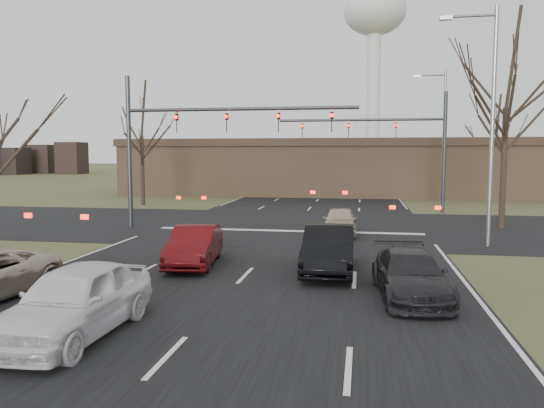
{
  "coord_description": "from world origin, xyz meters",
  "views": [
    {
      "loc": [
        3.7,
        -13.48,
        3.97
      ],
      "look_at": [
        0.24,
        6.73,
        2.0
      ],
      "focal_mm": 35.0,
      "sensor_mm": 36.0,
      "label": 1
    }
  ],
  "objects_px": {
    "mast_arm_near": "(188,132)",
    "car_red_ahead": "(194,246)",
    "car_silver_ahead": "(340,221)",
    "mast_arm_far": "(401,137)",
    "water_tower": "(375,22)",
    "streetlight_right_far": "(441,131)",
    "car_white_sedan": "(75,300)",
    "car_black_hatch": "(329,249)",
    "building": "(345,167)",
    "streetlight_right_near": "(488,114)",
    "car_charcoal_sedan": "(410,275)"
  },
  "relations": [
    {
      "from": "car_charcoal_sedan",
      "to": "streetlight_right_near",
      "type": "bearing_deg",
      "value": 61.31
    },
    {
      "from": "streetlight_right_near",
      "to": "streetlight_right_far",
      "type": "xyz_separation_m",
      "value": [
        0.5,
        17.0,
        0.0
      ]
    },
    {
      "from": "car_white_sedan",
      "to": "mast_arm_near",
      "type": "bearing_deg",
      "value": 101.39
    },
    {
      "from": "mast_arm_far",
      "to": "car_red_ahead",
      "type": "bearing_deg",
      "value": -114.09
    },
    {
      "from": "streetlight_right_far",
      "to": "car_black_hatch",
      "type": "relative_size",
      "value": 2.14
    },
    {
      "from": "mast_arm_far",
      "to": "car_red_ahead",
      "type": "xyz_separation_m",
      "value": [
        -8.33,
        -18.64,
        -4.32
      ]
    },
    {
      "from": "building",
      "to": "mast_arm_far",
      "type": "height_order",
      "value": "mast_arm_far"
    },
    {
      "from": "car_silver_ahead",
      "to": "mast_arm_far",
      "type": "bearing_deg",
      "value": 71.24
    },
    {
      "from": "building",
      "to": "car_white_sedan",
      "type": "relative_size",
      "value": 9.12
    },
    {
      "from": "streetlight_right_far",
      "to": "car_red_ahead",
      "type": "bearing_deg",
      "value": -116.87
    },
    {
      "from": "mast_arm_near",
      "to": "mast_arm_far",
      "type": "height_order",
      "value": "same"
    },
    {
      "from": "water_tower",
      "to": "car_red_ahead",
      "type": "distance_m",
      "value": 121.03
    },
    {
      "from": "streetlight_right_far",
      "to": "car_red_ahead",
      "type": "distance_m",
      "value": 25.84
    },
    {
      "from": "building",
      "to": "mast_arm_near",
      "type": "xyz_separation_m",
      "value": [
        -7.23,
        -25.0,
        2.41
      ]
    },
    {
      "from": "building",
      "to": "mast_arm_near",
      "type": "bearing_deg",
      "value": -106.13
    },
    {
      "from": "streetlight_right_near",
      "to": "building",
      "type": "bearing_deg",
      "value": 103.69
    },
    {
      "from": "mast_arm_far",
      "to": "streetlight_right_far",
      "type": "distance_m",
      "value": 5.12
    },
    {
      "from": "streetlight_right_near",
      "to": "car_charcoal_sedan",
      "type": "bearing_deg",
      "value": -113.37
    },
    {
      "from": "water_tower",
      "to": "car_red_ahead",
      "type": "relative_size",
      "value": 10.54
    },
    {
      "from": "streetlight_right_far",
      "to": "car_white_sedan",
      "type": "bearing_deg",
      "value": -111.27
    },
    {
      "from": "streetlight_right_near",
      "to": "car_silver_ahead",
      "type": "xyz_separation_m",
      "value": [
        -6.17,
        2.31,
        -4.91
      ]
    },
    {
      "from": "car_red_ahead",
      "to": "car_black_hatch",
      "type": "bearing_deg",
      "value": -10.39
    },
    {
      "from": "water_tower",
      "to": "car_charcoal_sedan",
      "type": "relative_size",
      "value": 10.15
    },
    {
      "from": "car_black_hatch",
      "to": "car_silver_ahead",
      "type": "bearing_deg",
      "value": 88.77
    },
    {
      "from": "car_silver_ahead",
      "to": "streetlight_right_far",
      "type": "bearing_deg",
      "value": 65.09
    },
    {
      "from": "car_white_sedan",
      "to": "car_charcoal_sedan",
      "type": "relative_size",
      "value": 1.06
    },
    {
      "from": "water_tower",
      "to": "mast_arm_near",
      "type": "bearing_deg",
      "value": -95.99
    },
    {
      "from": "car_white_sedan",
      "to": "car_black_hatch",
      "type": "relative_size",
      "value": 0.99
    },
    {
      "from": "car_red_ahead",
      "to": "car_silver_ahead",
      "type": "relative_size",
      "value": 1.06
    },
    {
      "from": "water_tower",
      "to": "streetlight_right_far",
      "type": "bearing_deg",
      "value": -87.95
    },
    {
      "from": "mast_arm_far",
      "to": "streetlight_right_near",
      "type": "xyz_separation_m",
      "value": [
        2.64,
        -13.0,
        0.57
      ]
    },
    {
      "from": "mast_arm_near",
      "to": "car_silver_ahead",
      "type": "relative_size",
      "value": 3.05
    },
    {
      "from": "building",
      "to": "car_silver_ahead",
      "type": "distance_m",
      "value": 25.78
    },
    {
      "from": "mast_arm_near",
      "to": "car_silver_ahead",
      "type": "distance_m",
      "value": 9.05
    },
    {
      "from": "mast_arm_near",
      "to": "mast_arm_far",
      "type": "relative_size",
      "value": 1.09
    },
    {
      "from": "building",
      "to": "streetlight_right_far",
      "type": "height_order",
      "value": "streetlight_right_far"
    },
    {
      "from": "car_black_hatch",
      "to": "car_charcoal_sedan",
      "type": "height_order",
      "value": "car_black_hatch"
    },
    {
      "from": "car_charcoal_sedan",
      "to": "car_red_ahead",
      "type": "xyz_separation_m",
      "value": [
        -7.19,
        3.11,
        0.06
      ]
    },
    {
      "from": "mast_arm_far",
      "to": "car_charcoal_sedan",
      "type": "bearing_deg",
      "value": -93.0
    },
    {
      "from": "mast_arm_near",
      "to": "car_charcoal_sedan",
      "type": "distance_m",
      "value": 16.22
    },
    {
      "from": "streetlight_right_far",
      "to": "car_black_hatch",
      "type": "bearing_deg",
      "value": -106.3
    },
    {
      "from": "car_red_ahead",
      "to": "car_silver_ahead",
      "type": "xyz_separation_m",
      "value": [
        4.8,
        7.94,
        -0.02
      ]
    },
    {
      "from": "water_tower",
      "to": "mast_arm_near",
      "type": "xyz_separation_m",
      "value": [
        -11.23,
        -107.0,
        -30.4
      ]
    },
    {
      "from": "car_charcoal_sedan",
      "to": "car_red_ahead",
      "type": "distance_m",
      "value": 7.83
    },
    {
      "from": "car_silver_ahead",
      "to": "car_black_hatch",
      "type": "bearing_deg",
      "value": -90.68
    },
    {
      "from": "mast_arm_near",
      "to": "car_red_ahead",
      "type": "relative_size",
      "value": 2.87
    },
    {
      "from": "mast_arm_near",
      "to": "streetlight_right_near",
      "type": "distance_m",
      "value": 14.38
    },
    {
      "from": "water_tower",
      "to": "mast_arm_near",
      "type": "relative_size",
      "value": 3.67
    },
    {
      "from": "mast_arm_far",
      "to": "mast_arm_near",
      "type": "bearing_deg",
      "value": -138.78
    },
    {
      "from": "car_white_sedan",
      "to": "car_red_ahead",
      "type": "bearing_deg",
      "value": 89.47
    }
  ]
}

